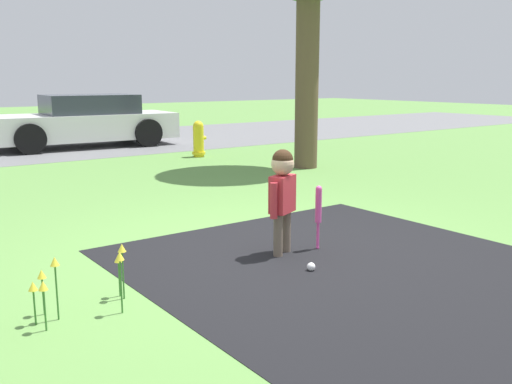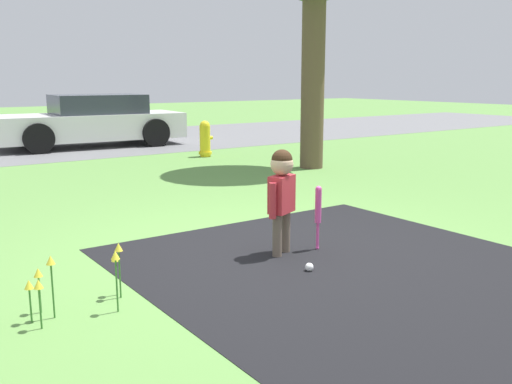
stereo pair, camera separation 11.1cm
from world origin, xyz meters
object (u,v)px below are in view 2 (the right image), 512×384
(baseball_bat, at_px, (318,209))
(parked_car, at_px, (92,122))
(sports_ball, at_px, (309,267))
(child, at_px, (282,187))
(fire_hydrant, at_px, (205,139))

(baseball_bat, distance_m, parked_car, 9.42)
(sports_ball, relative_size, parked_car, 0.02)
(child, bearing_deg, baseball_bat, -35.99)
(child, xyz_separation_m, fire_hydrant, (2.79, 6.16, -0.27))
(child, xyz_separation_m, parked_car, (1.52, 9.26, -0.04))
(child, height_order, parked_car, parked_car)
(child, relative_size, sports_ball, 13.52)
(sports_ball, height_order, parked_car, parked_car)
(sports_ball, bearing_deg, baseball_bat, 42.66)
(fire_hydrant, distance_m, parked_car, 3.36)
(child, xyz_separation_m, baseball_bat, (0.37, -0.08, -0.23))
(fire_hydrant, relative_size, parked_car, 0.17)
(baseball_bat, height_order, parked_car, parked_car)
(baseball_bat, height_order, sports_ball, baseball_bat)
(baseball_bat, distance_m, fire_hydrant, 6.69)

